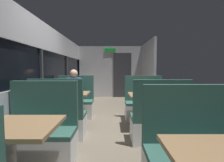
% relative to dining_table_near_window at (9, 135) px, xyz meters
% --- Properties ---
extents(ground_plane, '(3.30, 9.20, 0.02)m').
position_rel_dining_table_near_window_xyz_m(ground_plane, '(0.89, 2.09, -0.65)').
color(ground_plane, '#665B4C').
extents(carriage_window_panel_left, '(0.09, 8.48, 2.30)m').
position_rel_dining_table_near_window_xyz_m(carriage_window_panel_left, '(-0.56, 2.09, 0.47)').
color(carriage_window_panel_left, '#B2B2B7').
rests_on(carriage_window_panel_left, ground_plane).
extents(carriage_end_bulkhead, '(2.90, 0.11, 2.30)m').
position_rel_dining_table_near_window_xyz_m(carriage_end_bulkhead, '(0.95, 6.28, 0.50)').
color(carriage_end_bulkhead, '#B2B2B7').
rests_on(carriage_end_bulkhead, ground_plane).
extents(carriage_aisle_panel_right, '(0.08, 2.40, 2.30)m').
position_rel_dining_table_near_window_xyz_m(carriage_aisle_panel_right, '(2.34, 5.09, 0.51)').
color(carriage_aisle_panel_right, '#B2B2B7').
rests_on(carriage_aisle_panel_right, ground_plane).
extents(dining_table_near_window, '(0.90, 0.70, 0.74)m').
position_rel_dining_table_near_window_xyz_m(dining_table_near_window, '(0.00, 0.00, 0.00)').
color(dining_table_near_window, '#9E9EA3').
rests_on(dining_table_near_window, ground_plane).
extents(bench_near_window_facing_entry, '(0.95, 0.50, 1.10)m').
position_rel_dining_table_near_window_xyz_m(bench_near_window_facing_entry, '(0.00, 0.70, -0.31)').
color(bench_near_window_facing_entry, silver).
rests_on(bench_near_window_facing_entry, ground_plane).
extents(dining_table_mid_window, '(0.90, 0.70, 0.74)m').
position_rel_dining_table_near_window_xyz_m(dining_table_mid_window, '(0.00, 2.22, 0.00)').
color(dining_table_mid_window, '#9E9EA3').
rests_on(dining_table_mid_window, ground_plane).
extents(bench_mid_window_facing_end, '(0.95, 0.50, 1.10)m').
position_rel_dining_table_near_window_xyz_m(bench_mid_window_facing_end, '(0.00, 1.52, -0.31)').
color(bench_mid_window_facing_end, silver).
rests_on(bench_mid_window_facing_end, ground_plane).
extents(bench_mid_window_facing_entry, '(0.95, 0.50, 1.10)m').
position_rel_dining_table_near_window_xyz_m(bench_mid_window_facing_entry, '(0.00, 2.92, -0.31)').
color(bench_mid_window_facing_entry, silver).
rests_on(bench_mid_window_facing_entry, ground_plane).
extents(bench_front_aisle_facing_entry, '(0.95, 0.50, 1.10)m').
position_rel_dining_table_near_window_xyz_m(bench_front_aisle_facing_entry, '(1.79, 0.10, -0.31)').
color(bench_front_aisle_facing_entry, silver).
rests_on(bench_front_aisle_facing_entry, ground_plane).
extents(dining_table_rear_aisle, '(0.90, 0.70, 0.74)m').
position_rel_dining_table_near_window_xyz_m(dining_table_rear_aisle, '(1.79, 2.02, 0.00)').
color(dining_table_rear_aisle, '#9E9EA3').
rests_on(dining_table_rear_aisle, ground_plane).
extents(bench_rear_aisle_facing_end, '(0.95, 0.50, 1.10)m').
position_rel_dining_table_near_window_xyz_m(bench_rear_aisle_facing_end, '(1.79, 1.32, -0.31)').
color(bench_rear_aisle_facing_end, silver).
rests_on(bench_rear_aisle_facing_end, ground_plane).
extents(bench_rear_aisle_facing_entry, '(0.95, 0.50, 1.10)m').
position_rel_dining_table_near_window_xyz_m(bench_rear_aisle_facing_entry, '(1.79, 2.72, -0.31)').
color(bench_rear_aisle_facing_entry, silver).
rests_on(bench_rear_aisle_facing_entry, ground_plane).
extents(seated_passenger, '(0.47, 0.55, 1.26)m').
position_rel_dining_table_near_window_xyz_m(seated_passenger, '(0.00, 2.85, -0.10)').
color(seated_passenger, '#26262D').
rests_on(seated_passenger, ground_plane).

